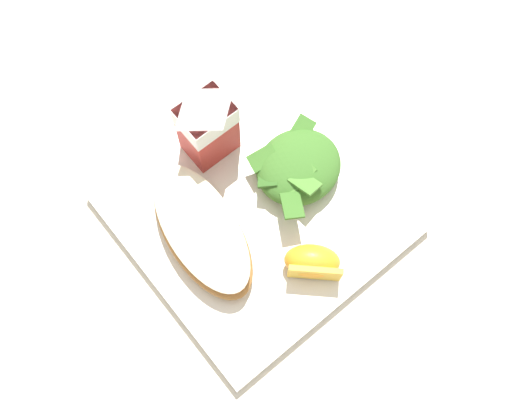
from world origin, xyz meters
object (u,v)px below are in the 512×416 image
(white_plate, at_px, (256,213))
(orange_wedge_front, at_px, (312,263))
(milk_carton, at_px, (207,123))
(green_salad_pile, at_px, (298,167))
(cheesy_pizza_bread, at_px, (202,231))

(white_plate, distance_m, orange_wedge_front, 0.09)
(milk_carton, bearing_deg, green_salad_pile, -58.54)
(white_plate, relative_size, cheesy_pizza_bread, 1.56)
(milk_carton, bearing_deg, white_plate, -95.70)
(cheesy_pizza_bread, xyz_separation_m, milk_carton, (0.07, 0.08, 0.04))
(green_salad_pile, relative_size, milk_carton, 0.98)
(white_plate, bearing_deg, orange_wedge_front, -86.77)
(orange_wedge_front, bearing_deg, milk_carton, 88.56)
(cheesy_pizza_bread, bearing_deg, green_salad_pile, -4.27)
(orange_wedge_front, bearing_deg, green_salad_pile, 57.10)
(orange_wedge_front, bearing_deg, cheesy_pizza_bread, 123.83)
(green_salad_pile, relative_size, orange_wedge_front, 1.57)
(cheesy_pizza_bread, xyz_separation_m, green_salad_pile, (0.13, -0.01, 0.00))
(white_plate, height_order, orange_wedge_front, orange_wedge_front)
(cheesy_pizza_bread, distance_m, green_salad_pile, 0.13)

